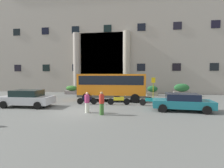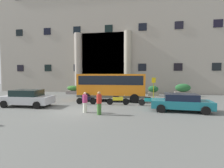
% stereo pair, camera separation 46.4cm
% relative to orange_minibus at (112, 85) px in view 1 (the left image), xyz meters
% --- Properties ---
extents(ground_plane, '(80.00, 64.00, 0.12)m').
position_rel_orange_minibus_xyz_m(ground_plane, '(-1.75, -5.50, -1.77)').
color(ground_plane, '#585A56').
extents(office_building_facade, '(37.59, 9.79, 17.66)m').
position_rel_orange_minibus_xyz_m(office_building_facade, '(-1.75, 11.97, 7.11)').
color(office_building_facade, gray).
rests_on(office_building_facade, ground_plane).
extents(orange_minibus, '(7.07, 2.59, 2.87)m').
position_rel_orange_minibus_xyz_m(orange_minibus, '(0.00, 0.00, 0.00)').
color(orange_minibus, orange).
rests_on(orange_minibus, ground_plane).
extents(bus_stop_sign, '(0.44, 0.08, 2.47)m').
position_rel_orange_minibus_xyz_m(bus_stop_sign, '(4.52, 1.99, -0.17)').
color(bus_stop_sign, '#999D14').
rests_on(bus_stop_sign, ground_plane).
extents(hedge_planter_far_east, '(1.48, 0.77, 1.46)m').
position_rel_orange_minibus_xyz_m(hedge_planter_far_east, '(0.59, 4.86, -1.00)').
color(hedge_planter_far_east, gray).
rests_on(hedge_planter_far_east, ground_plane).
extents(hedge_planter_far_west, '(1.76, 0.99, 1.21)m').
position_rel_orange_minibus_xyz_m(hedge_planter_far_west, '(-6.65, 5.31, -1.12)').
color(hedge_planter_far_west, slate).
rests_on(hedge_planter_far_west, ground_plane).
extents(hedge_planter_entrance_right, '(1.99, 0.83, 1.64)m').
position_rel_orange_minibus_xyz_m(hedge_planter_entrance_right, '(8.41, 4.99, -0.91)').
color(hedge_planter_entrance_right, '#6A635C').
rests_on(hedge_planter_entrance_right, ground_plane).
extents(hedge_planter_entrance_left, '(1.40, 0.75, 1.34)m').
position_rel_orange_minibus_xyz_m(hedge_planter_entrance_left, '(4.70, 4.95, -1.06)').
color(hedge_planter_entrance_left, gray).
rests_on(hedge_planter_entrance_left, ground_plane).
extents(parked_compact_extra, '(4.46, 2.13, 1.47)m').
position_rel_orange_minibus_xyz_m(parked_compact_extra, '(-6.82, -4.39, -0.96)').
color(parked_compact_extra, '#B1B4B8').
rests_on(parked_compact_extra, ground_plane).
extents(parked_hatchback_near, '(4.51, 2.25, 1.34)m').
position_rel_orange_minibus_xyz_m(parked_hatchback_near, '(6.10, -4.18, -1.01)').
color(parked_hatchback_near, '#18626E').
rests_on(parked_hatchback_near, ground_plane).
extents(motorcycle_near_kerb, '(1.91, 0.55, 0.89)m').
position_rel_orange_minibus_xyz_m(motorcycle_near_kerb, '(-2.04, -2.49, -1.25)').
color(motorcycle_near_kerb, black).
rests_on(motorcycle_near_kerb, ground_plane).
extents(scooter_by_planter, '(1.96, 0.71, 0.89)m').
position_rel_orange_minibus_xyz_m(scooter_by_planter, '(3.82, -2.46, -1.25)').
color(scooter_by_planter, black).
rests_on(scooter_by_planter, ground_plane).
extents(motorcycle_far_end, '(2.08, 0.56, 0.89)m').
position_rel_orange_minibus_xyz_m(motorcycle_far_end, '(0.94, -2.31, -1.25)').
color(motorcycle_far_end, black).
rests_on(motorcycle_far_end, ground_plane).
extents(pedestrian_woman_with_bag, '(0.36, 0.36, 1.63)m').
position_rel_orange_minibus_xyz_m(pedestrian_woman_with_bag, '(0.21, -6.32, -0.89)').
color(pedestrian_woman_with_bag, '#37642A').
rests_on(pedestrian_woman_with_bag, ground_plane).
extents(pedestrian_woman_dark_dress, '(0.36, 0.36, 1.52)m').
position_rel_orange_minibus_xyz_m(pedestrian_woman_dark_dress, '(-0.99, -5.86, -0.95)').
color(pedestrian_woman_dark_dress, beige).
rests_on(pedestrian_woman_dark_dress, ground_plane).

